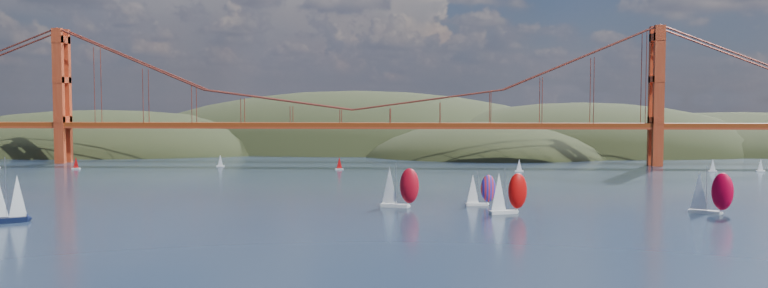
% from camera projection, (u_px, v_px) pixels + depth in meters
% --- Properties ---
extents(ground, '(1200.00, 1200.00, 0.00)m').
position_uv_depth(ground, '(250.00, 258.00, 123.00)').
color(ground, black).
rests_on(ground, ground).
extents(headlands, '(725.00, 225.00, 96.00)m').
position_uv_depth(headlands, '(454.00, 172.00, 398.75)').
color(headlands, black).
rests_on(headlands, ground).
extents(bridge, '(552.00, 12.00, 55.00)m').
position_uv_depth(bridge, '(349.00, 84.00, 300.62)').
color(bridge, maroon).
rests_on(bridge, ground).
extents(sloop_navy, '(9.54, 7.97, 13.93)m').
position_uv_depth(sloop_navy, '(2.00, 194.00, 157.75)').
color(sloop_navy, black).
rests_on(sloop_navy, ground).
extents(racer_0, '(9.68, 4.98, 10.87)m').
position_uv_depth(racer_0, '(399.00, 186.00, 180.42)').
color(racer_0, silver).
rests_on(racer_0, ground).
extents(racer_1, '(9.36, 6.04, 10.47)m').
position_uv_depth(racer_1, '(508.00, 192.00, 170.53)').
color(racer_1, silver).
rests_on(racer_1, ground).
extents(racer_2, '(9.61, 7.31, 10.86)m').
position_uv_depth(racer_2, '(710.00, 192.00, 169.94)').
color(racer_2, silver).
rests_on(racer_2, ground).
extents(racer_rwb, '(7.63, 3.82, 8.58)m').
position_uv_depth(racer_rwb, '(480.00, 189.00, 183.63)').
color(racer_rwb, silver).
rests_on(racer_rwb, ground).
extents(distant_boat_2, '(3.00, 2.00, 4.70)m').
position_uv_depth(distant_boat_2, '(76.00, 163.00, 280.37)').
color(distant_boat_2, silver).
rests_on(distant_boat_2, ground).
extents(distant_boat_3, '(3.00, 2.00, 4.70)m').
position_uv_depth(distant_boat_3, '(220.00, 161.00, 290.85)').
color(distant_boat_3, silver).
rests_on(distant_boat_3, ground).
extents(distant_boat_4, '(3.00, 2.00, 4.70)m').
position_uv_depth(distant_boat_4, '(713.00, 165.00, 269.82)').
color(distant_boat_4, silver).
rests_on(distant_boat_4, ground).
extents(distant_boat_5, '(3.00, 2.00, 4.70)m').
position_uv_depth(distant_boat_5, '(761.00, 165.00, 270.23)').
color(distant_boat_5, silver).
rests_on(distant_boat_5, ground).
extents(distant_boat_8, '(3.00, 2.00, 4.70)m').
position_uv_depth(distant_boat_8, '(519.00, 165.00, 269.61)').
color(distant_boat_8, silver).
rests_on(distant_boat_8, ground).
extents(distant_boat_9, '(3.00, 2.00, 4.70)m').
position_uv_depth(distant_boat_9, '(339.00, 163.00, 278.47)').
color(distant_boat_9, silver).
rests_on(distant_boat_9, ground).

